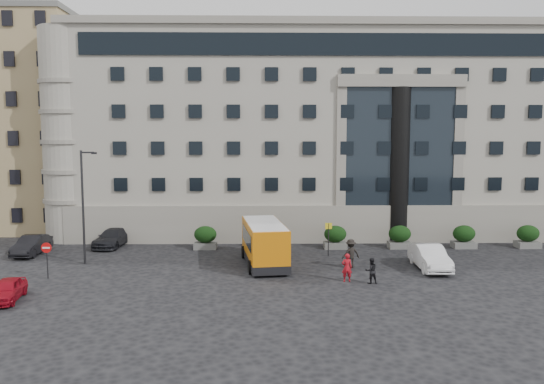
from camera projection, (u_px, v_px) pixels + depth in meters
The scene contains 24 objects.
ground at pixel (254, 274), 34.68m from camera, with size 120.00×120.00×0.00m, color black.
civic_building at pixel (314, 136), 55.73m from camera, with size 44.00×24.00×18.00m, color gray.
entrance_column at pixel (398, 166), 44.46m from camera, with size 1.80×1.80×13.00m, color black.
apartment_near at pixel (18, 126), 53.10m from camera, with size 14.00×14.00×20.00m, color #988358.
apartment_far at pixel (57, 121), 70.84m from camera, with size 13.00×13.00×22.00m, color brown.
hedge_a at pixel (205, 237), 42.27m from camera, with size 1.80×1.26×1.84m.
hedge_b at pixel (270, 237), 42.36m from camera, with size 1.80×1.26×1.84m.
hedge_c at pixel (335, 237), 42.46m from camera, with size 1.80×1.26×1.84m.
hedge_d at pixel (400, 237), 42.55m from camera, with size 1.80×1.26×1.84m.
hedge_e at pixel (464, 237), 42.64m from camera, with size 1.80×1.26×1.84m.
hedge_f at pixel (528, 236), 42.73m from camera, with size 1.80×1.26×1.84m.
street_lamp at pixel (84, 202), 37.00m from camera, with size 1.16×0.18×8.00m.
bus_stop_sign at pixel (328, 233), 39.57m from camera, with size 0.50×0.08×2.52m.
no_entry_sign at pixel (47, 253), 33.24m from camera, with size 0.64×0.16×2.32m.
minibus at pixel (264, 242), 36.89m from camera, with size 3.42×7.44×3.00m.
red_truck at pixel (123, 217), 49.54m from camera, with size 3.13×5.63×2.88m.
parked_car_a at pixel (7, 290), 28.88m from camera, with size 1.43×3.57×1.22m, color maroon.
parked_car_b at pixel (32, 245), 40.23m from camera, with size 1.54×4.42×1.45m, color black.
parked_car_c at pixel (113, 238), 43.28m from camera, with size 1.99×4.89×1.42m, color black.
parked_car_d at pixel (124, 227), 48.20m from camera, with size 2.51×5.44×1.51m, color black.
white_taxi at pixel (430, 257), 35.80m from camera, with size 1.74×4.99×1.64m, color silver.
pedestrian_a at pixel (347, 268), 32.70m from camera, with size 0.65×0.42×1.77m, color #A7101A.
pedestrian_b at pixel (371, 271), 32.29m from camera, with size 0.77×0.60×1.59m, color black.
pedestrian_c at pixel (351, 254), 36.15m from camera, with size 1.28×0.73×1.98m, color black.
Camera 1 is at (0.57, -33.95, 8.92)m, focal length 35.00 mm.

